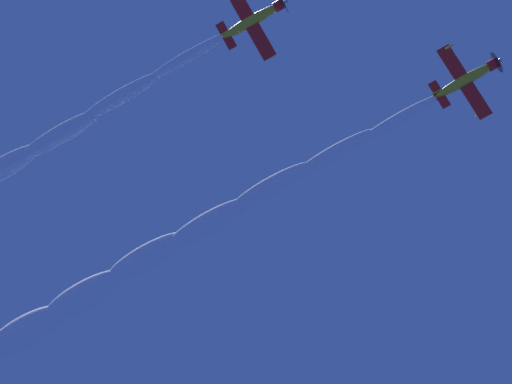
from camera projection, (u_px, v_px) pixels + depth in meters
airplane_lead at (467, 79)px, 85.81m from camera, size 7.35×7.04×3.14m
airplane_left_wingman at (254, 20)px, 85.29m from camera, size 7.49×7.05×2.86m
smoke_trail_lead at (93, 290)px, 88.58m from camera, size 21.53×53.96×3.70m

